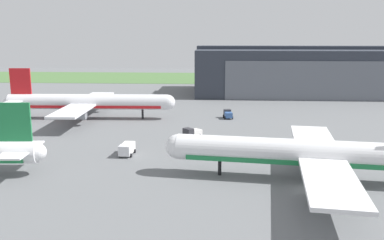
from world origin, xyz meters
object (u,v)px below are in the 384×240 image
maintenance_hangar (311,71)px  stair_truck (127,149)px  airliner_far_right (88,102)px  baggage_tug (192,133)px  airliner_near_left (315,154)px  ops_van (228,114)px

maintenance_hangar → stair_truck: maintenance_hangar is taller
airliner_far_right → baggage_tug: airliner_far_right is taller
airliner_far_right → airliner_near_left: (49.83, -45.35, -0.16)m
ops_van → baggage_tug: bearing=-110.8°
maintenance_hangar → airliner_near_left: bearing=-102.0°
airliner_near_left → stair_truck: 34.36m
baggage_tug → maintenance_hangar: bearing=60.5°
stair_truck → baggage_tug: (11.47, 13.75, -0.07)m
airliner_near_left → stair_truck: airliner_near_left is taller
maintenance_hangar → airliner_far_right: maintenance_hangar is taller
stair_truck → airliner_far_right: bearing=118.1°
airliner_far_right → stair_truck: bearing=-61.9°
airliner_far_right → ops_van: airliner_far_right is taller
airliner_near_left → stair_truck: size_ratio=9.31×
ops_van → baggage_tug: baggage_tug is taller
airliner_near_left → stair_truck: (-32.05, 12.00, -3.04)m
maintenance_hangar → baggage_tug: 84.66m
airliner_far_right → airliner_near_left: 67.38m
stair_truck → ops_van: bearing=61.0°
airliner_near_left → airliner_far_right: bearing=137.7°
stair_truck → maintenance_hangar: bearing=58.7°
maintenance_hangar → airliner_far_right: bearing=-142.8°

